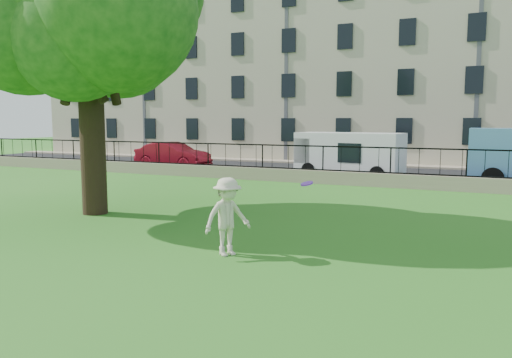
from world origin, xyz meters
The scene contains 11 objects.
ground centered at (0.00, 0.00, 0.00)m, with size 120.00×120.00×0.00m, color #276E1A.
retaining_wall centered at (0.00, 12.00, 0.30)m, with size 50.00×0.40×0.60m, color gray.
iron_railing centered at (0.00, 12.00, 1.15)m, with size 50.00×0.05×1.13m.
street centered at (0.00, 16.70, 0.01)m, with size 60.00×9.00×0.01m, color black.
sidewalk centered at (0.00, 21.90, 0.06)m, with size 60.00×1.40×0.12m, color gray.
building_row centered at (0.00, 27.57, 6.92)m, with size 56.40×10.40×13.80m.
tree centered at (-4.33, 2.10, 6.36)m, with size 7.88×6.08×9.64m.
man centered at (1.79, -0.46, 0.84)m, with size 1.08×0.62×1.68m, color beige.
frisbee centered at (3.29, 0.34, 1.54)m, with size 0.27×0.27×0.03m, color purple.
red_sedan centered at (-10.46, 15.40, 0.77)m, with size 1.63×4.67×1.54m, color maroon.
white_van centered at (0.33, 15.40, 1.12)m, with size 5.31×2.07×2.23m, color silver.
Camera 1 is at (6.74, -9.65, 2.89)m, focal length 35.00 mm.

